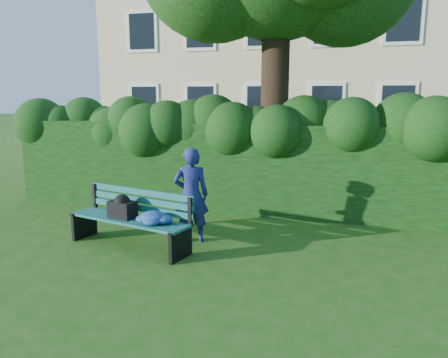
# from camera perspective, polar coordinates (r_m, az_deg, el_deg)

# --- Properties ---
(ground) EXTENTS (80.00, 80.00, 0.00)m
(ground) POSITION_cam_1_polar(r_m,az_deg,el_deg) (7.11, -1.33, -8.43)
(ground) COLOR #1F5411
(ground) RESTS_ON ground
(apartment_building) EXTENTS (16.00, 8.08, 12.00)m
(apartment_building) POSITION_cam_1_polar(r_m,az_deg,el_deg) (20.81, 10.77, 20.86)
(apartment_building) COLOR beige
(apartment_building) RESTS_ON ground
(hedge) EXTENTS (10.00, 1.00, 1.80)m
(hedge) POSITION_cam_1_polar(r_m,az_deg,el_deg) (8.95, 2.78, 1.56)
(hedge) COLOR black
(hedge) RESTS_ON ground
(park_bench) EXTENTS (2.15, 1.07, 0.89)m
(park_bench) POSITION_cam_1_polar(r_m,az_deg,el_deg) (6.92, -11.58, -4.81)
(park_bench) COLOR #0E4646
(park_bench) RESTS_ON ground
(man_reading) EXTENTS (0.66, 0.54, 1.54)m
(man_reading) POSITION_cam_1_polar(r_m,az_deg,el_deg) (7.04, -4.32, -2.11)
(man_reading) COLOR navy
(man_reading) RESTS_ON ground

